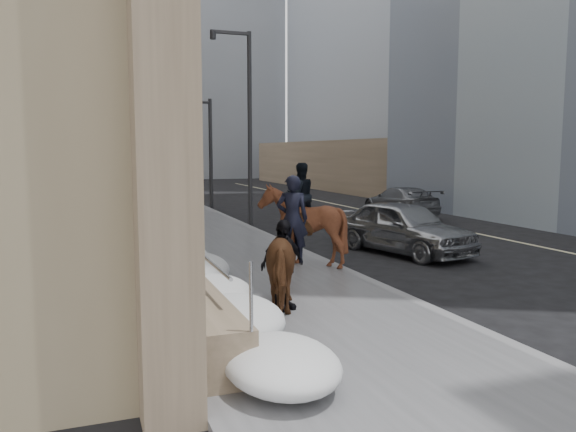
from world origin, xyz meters
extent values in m
plane|color=black|center=(0.00, 0.00, 0.00)|extent=(140.00, 140.00, 0.00)
cube|color=#535356|center=(0.00, 10.00, 0.06)|extent=(5.00, 80.00, 0.12)
cube|color=slate|center=(2.62, 10.00, 0.06)|extent=(0.24, 80.00, 0.12)
cube|color=#BFB78C|center=(10.50, 10.00, 0.01)|extent=(0.15, 70.00, 0.01)
cube|color=#8B7A5B|center=(-5.30, 20.00, 9.00)|extent=(5.00, 44.00, 18.00)
cube|color=brown|center=(-2.25, 20.00, 0.45)|extent=(1.10, 44.00, 0.90)
cylinder|color=silver|center=(-1.80, 20.00, 1.35)|extent=(0.06, 42.00, 0.06)
cube|color=black|center=(-2.70, 13.00, 4.00)|extent=(0.20, 2.20, 4.50)
cube|color=brown|center=(15.50, 10.00, 2.00)|extent=(2.00, 80.00, 4.00)
cube|color=slate|center=(4.00, 60.00, 14.00)|extent=(30.00, 12.00, 28.00)
cube|color=gray|center=(-6.00, 72.00, 10.00)|extent=(24.00, 12.00, 20.00)
cylinder|color=#2D2D30|center=(2.90, 14.00, 4.00)|extent=(0.18, 0.18, 8.00)
cube|color=#2D2D30|center=(2.10, 14.00, 7.90)|extent=(1.60, 0.15, 0.12)
cylinder|color=#2D2D30|center=(1.40, 14.00, 7.75)|extent=(0.24, 0.24, 0.30)
cylinder|color=#2D2D30|center=(2.90, 34.00, 4.00)|extent=(0.18, 0.18, 8.00)
cube|color=#2D2D30|center=(2.10, 34.00, 7.90)|extent=(1.60, 0.15, 0.12)
cylinder|color=#2D2D30|center=(1.40, 34.00, 7.75)|extent=(0.24, 0.24, 0.30)
cylinder|color=#2D2D30|center=(3.00, 22.00, 3.00)|extent=(0.20, 0.20, 6.00)
cylinder|color=#2D2D30|center=(1.00, 22.00, 5.80)|extent=(4.00, 0.16, 0.16)
imported|color=black|center=(-0.50, 22.00, 5.30)|extent=(0.18, 0.22, 1.10)
ellipsoid|color=silver|center=(-1.45, 0.00, 0.46)|extent=(1.50, 2.10, 0.68)
ellipsoid|color=silver|center=(-1.40, 4.00, 0.48)|extent=(1.60, 2.20, 0.72)
ellipsoid|color=silver|center=(-1.50, 8.00, 0.44)|extent=(1.40, 2.00, 0.64)
ellipsoid|color=silver|center=(-1.35, 12.00, 0.50)|extent=(1.70, 2.30, 0.76)
ellipsoid|color=silver|center=(-1.45, 16.00, 0.45)|extent=(1.50, 2.10, 0.66)
imported|color=#422513|center=(0.05, 1.50, 1.03)|extent=(1.64, 2.37, 1.83)
imported|color=black|center=(0.05, 1.65, 1.84)|extent=(0.73, 0.60, 1.73)
imported|color=#502817|center=(1.72, 5.14, 1.20)|extent=(2.00, 2.19, 2.17)
imported|color=black|center=(1.72, 5.29, 2.00)|extent=(0.92, 0.76, 1.72)
imported|color=black|center=(-0.19, 1.35, 1.00)|extent=(1.11, 0.77, 1.75)
imported|color=gray|center=(5.56, 6.31, 0.83)|extent=(3.06, 5.18, 1.65)
imported|color=slate|center=(10.92, 15.20, 0.71)|extent=(2.16, 4.99, 1.43)
camera|label=1|loc=(-3.74, -8.60, 3.17)|focal=35.00mm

